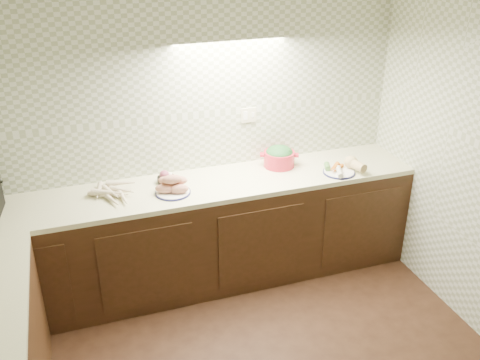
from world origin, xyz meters
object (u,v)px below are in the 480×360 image
object	(u,v)px
sweet_potato_plate	(173,186)
dutch_oven	(279,156)
onion_bowl	(166,178)
veg_plate	(344,166)
parsnip_pile	(109,192)

from	to	relation	value
sweet_potato_plate	dutch_oven	distance (m)	0.97
sweet_potato_plate	onion_bowl	world-z (taller)	sweet_potato_plate
dutch_oven	veg_plate	xyz separation A→B (m)	(0.46, -0.27, -0.04)
dutch_oven	onion_bowl	bearing A→B (deg)	-158.87
dutch_oven	veg_plate	bearing A→B (deg)	-9.46
sweet_potato_plate	veg_plate	bearing A→B (deg)	-3.06
onion_bowl	veg_plate	bearing A→B (deg)	-10.35
parsnip_pile	dutch_oven	bearing A→B (deg)	3.59
onion_bowl	dutch_oven	distance (m)	0.96
sweet_potato_plate	veg_plate	xyz separation A→B (m)	(1.41, -0.08, -0.01)
onion_bowl	dutch_oven	xyz separation A→B (m)	(0.96, 0.01, 0.05)
onion_bowl	dutch_oven	size ratio (longest dim) A/B	0.43
parsnip_pile	onion_bowl	size ratio (longest dim) A/B	2.70
sweet_potato_plate	dutch_oven	xyz separation A→B (m)	(0.95, 0.19, 0.03)
dutch_oven	veg_plate	size ratio (longest dim) A/B	1.06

